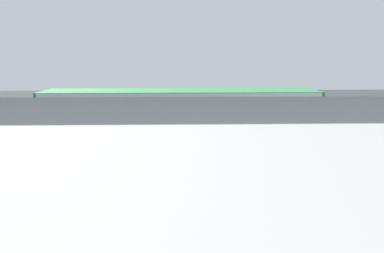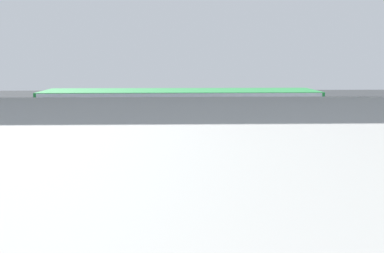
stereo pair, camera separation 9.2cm
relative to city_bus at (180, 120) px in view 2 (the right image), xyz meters
name	(u,v)px [view 2 (the right image)]	position (x,y,z in m)	size (l,w,h in m)	color
ground	(171,161)	(0.42, -0.32, -1.88)	(80.00, 80.00, 0.00)	#2D3033
city_bus	(180,120)	(0.00, 0.00, 0.00)	(11.54, 2.85, 3.15)	#1E8C38
parked_van	(338,173)	(-4.59, 6.03, -0.70)	(4.80, 2.17, 2.05)	silver
bicycle_green	(360,179)	(-6.18, 3.98, -1.51)	(1.77, 0.44, 0.96)	black
pedestrian	(195,129)	(-0.76, -3.52, -1.00)	(0.38, 0.38, 1.79)	#2D2D38
traffic_sign	(58,111)	(6.03, -3.01, 0.01)	(0.08, 0.60, 2.80)	slate
lane_dash_leftmost	(249,146)	(-3.58, -3.40, -1.88)	(2.00, 0.20, 0.01)	silver
lane_dash_left	(172,146)	(0.42, -3.40, -1.88)	(2.00, 0.20, 0.01)	silver
lane_dash_centre	(94,147)	(4.42, -3.40, -1.88)	(2.00, 0.20, 0.01)	silver
pedestrian_overpass	(155,0)	(0.42, 11.76, 3.46)	(24.25, 2.60, 7.24)	#9E9E99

